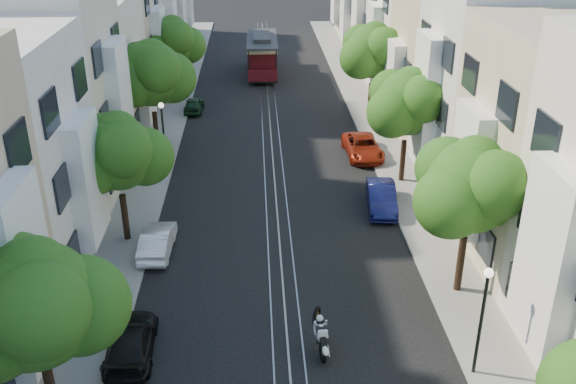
{
  "coord_description": "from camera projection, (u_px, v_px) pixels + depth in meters",
  "views": [
    {
      "loc": [
        -0.96,
        -12.9,
        15.17
      ],
      "look_at": [
        0.45,
        14.34,
        2.2
      ],
      "focal_mm": 40.0,
      "sensor_mm": 36.0,
      "label": 1
    }
  ],
  "objects": [
    {
      "name": "ground",
      "position": [
        271.0,
        135.0,
        43.45
      ],
      "size": [
        200.0,
        200.0,
        0.0
      ],
      "primitive_type": "plane",
      "color": "black",
      "rests_on": "ground"
    },
    {
      "name": "sidewalk_east",
      "position": [
        377.0,
        132.0,
        43.76
      ],
      "size": [
        2.5,
        80.0,
        0.12
      ],
      "primitive_type": "cube",
      "color": "gray",
      "rests_on": "ground"
    },
    {
      "name": "sidewalk_west",
      "position": [
        163.0,
        136.0,
        43.08
      ],
      "size": [
        2.5,
        80.0,
        0.12
      ],
      "primitive_type": "cube",
      "color": "gray",
      "rests_on": "ground"
    },
    {
      "name": "rail_left",
      "position": [
        263.0,
        135.0,
        43.42
      ],
      "size": [
        0.06,
        80.0,
        0.02
      ],
      "primitive_type": "cube",
      "color": "gray",
      "rests_on": "ground"
    },
    {
      "name": "rail_slot",
      "position": [
        271.0,
        135.0,
        43.44
      ],
      "size": [
        0.06,
        80.0,
        0.02
      ],
      "primitive_type": "cube",
      "color": "gray",
      "rests_on": "ground"
    },
    {
      "name": "rail_right",
      "position": [
        279.0,
        135.0,
        43.47
      ],
      "size": [
        0.06,
        80.0,
        0.02
      ],
      "primitive_type": "cube",
      "color": "gray",
      "rests_on": "ground"
    },
    {
      "name": "lane_line",
      "position": [
        271.0,
        135.0,
        43.45
      ],
      "size": [
        0.08,
        80.0,
        0.01
      ],
      "primitive_type": "cube",
      "color": "tan",
      "rests_on": "ground"
    },
    {
      "name": "townhouses_east",
      "position": [
        452.0,
        57.0,
        41.7
      ],
      "size": [
        7.75,
        72.0,
        12.0
      ],
      "color": "beige",
      "rests_on": "ground"
    },
    {
      "name": "townhouses_west",
      "position": [
        83.0,
        64.0,
        40.63
      ],
      "size": [
        7.75,
        72.0,
        11.76
      ],
      "color": "silver",
      "rests_on": "ground"
    },
    {
      "name": "tree_e_b",
      "position": [
        472.0,
        188.0,
        24.6
      ],
      "size": [
        4.93,
        4.08,
        6.68
      ],
      "color": "black",
      "rests_on": "ground"
    },
    {
      "name": "tree_e_c",
      "position": [
        409.0,
        104.0,
        34.57
      ],
      "size": [
        4.84,
        3.99,
        6.52
      ],
      "color": "black",
      "rests_on": "ground"
    },
    {
      "name": "tree_e_d",
      "position": [
        374.0,
        52.0,
        44.38
      ],
      "size": [
        5.01,
        4.16,
        6.85
      ],
      "color": "black",
      "rests_on": "ground"
    },
    {
      "name": "tree_w_a",
      "position": [
        36.0,
        308.0,
        17.61
      ],
      "size": [
        4.93,
        4.08,
        6.68
      ],
      "color": "black",
      "rests_on": "ground"
    },
    {
      "name": "tree_w_b",
      "position": [
        119.0,
        155.0,
        28.58
      ],
      "size": [
        4.72,
        3.87,
        6.27
      ],
      "color": "black",
      "rests_on": "ground"
    },
    {
      "name": "tree_w_c",
      "position": [
        152.0,
        75.0,
        38.21
      ],
      "size": [
        5.13,
        4.28,
        7.09
      ],
      "color": "black",
      "rests_on": "ground"
    },
    {
      "name": "tree_w_d",
      "position": [
        173.0,
        43.0,
        48.33
      ],
      "size": [
        4.84,
        3.99,
        6.52
      ],
      "color": "black",
      "rests_on": "ground"
    },
    {
      "name": "lamp_east",
      "position": [
        484.0,
        306.0,
        20.88
      ],
      "size": [
        0.32,
        0.32,
        4.16
      ],
      "color": "black",
      "rests_on": "ground"
    },
    {
      "name": "lamp_west",
      "position": [
        163.0,
        127.0,
        36.52
      ],
      "size": [
        0.32,
        0.32,
        4.16
      ],
      "color": "black",
      "rests_on": "ground"
    },
    {
      "name": "sportbike_rider",
      "position": [
        320.0,
        332.0,
        22.9
      ],
      "size": [
        0.55,
        2.01,
        1.43
      ],
      "rotation": [
        0.0,
        0.0,
        0.09
      ],
      "color": "black",
      "rests_on": "ground"
    },
    {
      "name": "cable_car",
      "position": [
        262.0,
        53.0,
        56.93
      ],
      "size": [
        2.69,
        8.47,
        3.25
      ],
      "rotation": [
        0.0,
        0.0,
        -0.01
      ],
      "color": "black",
      "rests_on": "ground"
    },
    {
      "name": "parked_car_e_mid",
      "position": [
        381.0,
        197.0,
        33.19
      ],
      "size": [
        1.78,
        4.13,
        1.32
      ],
      "primitive_type": "imported",
      "rotation": [
        0.0,
        0.0,
        -0.1
      ],
      "color": "#0D1041",
      "rests_on": "ground"
    },
    {
      "name": "parked_car_e_far",
      "position": [
        363.0,
        147.0,
        39.77
      ],
      "size": [
        2.28,
        4.56,
        1.24
      ],
      "primitive_type": "imported",
      "rotation": [
        0.0,
        0.0,
        0.05
      ],
      "color": "maroon",
      "rests_on": "ground"
    },
    {
      "name": "parked_car_w_near",
      "position": [
        131.0,
        342.0,
        22.76
      ],
      "size": [
        1.82,
        4.12,
        1.18
      ],
      "primitive_type": "imported",
      "rotation": [
        0.0,
        0.0,
        3.18
      ],
      "color": "black",
      "rests_on": "ground"
    },
    {
      "name": "parked_car_w_mid",
      "position": [
        157.0,
        241.0,
        29.23
      ],
      "size": [
        1.41,
        3.72,
        1.21
      ],
      "primitive_type": "imported",
      "rotation": [
        0.0,
        0.0,
        3.11
      ],
      "color": "silver",
      "rests_on": "ground"
    },
    {
      "name": "parked_car_w_far",
      "position": [
        194.0,
        105.0,
        47.75
      ],
      "size": [
        1.43,
        3.29,
        1.1
      ],
      "primitive_type": "imported",
      "rotation": [
        0.0,
        0.0,
        3.1
      ],
      "color": "#14321A",
      "rests_on": "ground"
    }
  ]
}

